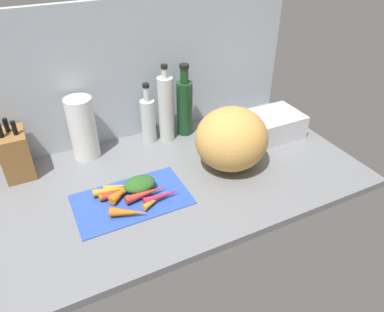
# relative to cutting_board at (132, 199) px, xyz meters

# --- Properties ---
(ground_plane) EXTENTS (1.70, 0.80, 0.03)m
(ground_plane) POSITION_rel_cutting_board_xyz_m (0.09, 0.07, -0.02)
(ground_plane) COLOR slate
(wall_back) EXTENTS (1.70, 0.03, 0.60)m
(wall_back) POSITION_rel_cutting_board_xyz_m (0.09, 0.45, 0.30)
(wall_back) COLOR #ADB7C1
(wall_back) RESTS_ON ground_plane
(cutting_board) EXTENTS (0.41, 0.25, 0.01)m
(cutting_board) POSITION_rel_cutting_board_xyz_m (0.00, 0.00, 0.00)
(cutting_board) COLOR #2D51B7
(cutting_board) RESTS_ON ground_plane
(carrot_0) EXTENTS (0.15, 0.12, 0.03)m
(carrot_0) POSITION_rel_cutting_board_xyz_m (-0.01, 0.05, 0.02)
(carrot_0) COLOR orange
(carrot_0) RESTS_ON cutting_board
(carrot_1) EXTENTS (0.14, 0.03, 0.03)m
(carrot_1) POSITION_rel_cutting_board_xyz_m (0.10, -0.05, 0.02)
(carrot_1) COLOR #B2264C
(carrot_1) RESTS_ON cutting_board
(carrot_2) EXTENTS (0.14, 0.05, 0.03)m
(carrot_2) POSITION_rel_cutting_board_xyz_m (-0.05, 0.06, 0.02)
(carrot_2) COLOR orange
(carrot_2) RESTS_ON cutting_board
(carrot_3) EXTENTS (0.14, 0.03, 0.02)m
(carrot_3) POSITION_rel_cutting_board_xyz_m (-0.04, 0.04, 0.02)
(carrot_3) COLOR orange
(carrot_3) RESTS_ON cutting_board
(carrot_4) EXTENTS (0.12, 0.07, 0.02)m
(carrot_4) POSITION_rel_cutting_board_xyz_m (0.07, -0.06, 0.02)
(carrot_4) COLOR orange
(carrot_4) RESTS_ON cutting_board
(carrot_5) EXTENTS (0.13, 0.07, 0.03)m
(carrot_5) POSITION_rel_cutting_board_xyz_m (-0.01, 0.03, 0.02)
(carrot_5) COLOR orange
(carrot_5) RESTS_ON cutting_board
(carrot_6) EXTENTS (0.17, 0.04, 0.03)m
(carrot_6) POSITION_rel_cutting_board_xyz_m (0.06, -0.02, 0.02)
(carrot_6) COLOR red
(carrot_6) RESTS_ON cutting_board
(carrot_7) EXTENTS (0.13, 0.09, 0.03)m
(carrot_7) POSITION_rel_cutting_board_xyz_m (-0.04, -0.08, 0.02)
(carrot_7) COLOR orange
(carrot_7) RESTS_ON cutting_board
(carrot_8) EXTENTS (0.11, 0.05, 0.03)m
(carrot_8) POSITION_rel_cutting_board_xyz_m (-0.03, 0.07, 0.02)
(carrot_8) COLOR orange
(carrot_8) RESTS_ON cutting_board
(carrot_9) EXTENTS (0.11, 0.03, 0.03)m
(carrot_9) POSITION_rel_cutting_board_xyz_m (-0.04, 0.04, 0.02)
(carrot_9) COLOR red
(carrot_9) RESTS_ON cutting_board
(carrot_greens_pile) EXTENTS (0.12, 0.09, 0.05)m
(carrot_greens_pile) POSITION_rel_cutting_board_xyz_m (0.05, 0.03, 0.03)
(carrot_greens_pile) COLOR #2D6023
(carrot_greens_pile) RESTS_ON cutting_board
(winter_squash) EXTENTS (0.29, 0.28, 0.25)m
(winter_squash) POSITION_rel_cutting_board_xyz_m (0.43, 0.03, 0.12)
(winter_squash) COLOR gold
(winter_squash) RESTS_ON ground_plane
(knife_block) EXTENTS (0.11, 0.14, 0.24)m
(knife_block) POSITION_rel_cutting_board_xyz_m (-0.34, 0.35, 0.09)
(knife_block) COLOR olive
(knife_block) RESTS_ON ground_plane
(paper_towel_roll) EXTENTS (0.11, 0.11, 0.27)m
(paper_towel_roll) POSITION_rel_cutting_board_xyz_m (-0.08, 0.36, 0.13)
(paper_towel_roll) COLOR white
(paper_towel_roll) RESTS_ON ground_plane
(bottle_0) EXTENTS (0.06, 0.06, 0.28)m
(bottle_0) POSITION_rel_cutting_board_xyz_m (0.21, 0.36, 0.10)
(bottle_0) COLOR silver
(bottle_0) RESTS_ON ground_plane
(bottle_1) EXTENTS (0.07, 0.07, 0.35)m
(bottle_1) POSITION_rel_cutting_board_xyz_m (0.29, 0.34, 0.15)
(bottle_1) COLOR silver
(bottle_1) RESTS_ON ground_plane
(bottle_2) EXTENTS (0.07, 0.07, 0.33)m
(bottle_2) POSITION_rel_cutting_board_xyz_m (0.38, 0.35, 0.14)
(bottle_2) COLOR #19421E
(bottle_2) RESTS_ON ground_plane
(dish_rack) EXTENTS (0.30, 0.19, 0.11)m
(dish_rack) POSITION_rel_cutting_board_xyz_m (0.72, 0.15, 0.05)
(dish_rack) COLOR silver
(dish_rack) RESTS_ON ground_plane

